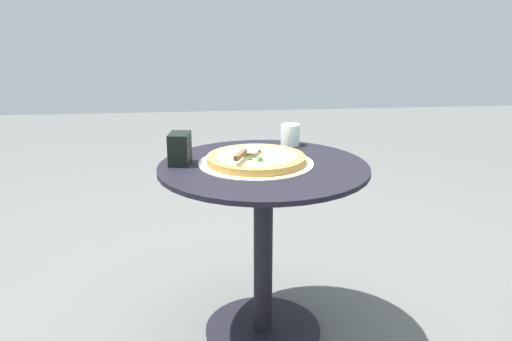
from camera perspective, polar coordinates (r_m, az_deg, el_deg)
ground_plane at (r=2.27m, az=0.75°, el=-17.23°), size 10.00×10.00×0.00m
patio_table at (r=2.03m, az=0.81°, el=-5.58°), size 0.80×0.80×0.73m
pizza_on_tray at (r=1.97m, az=0.00°, el=1.23°), size 0.44×0.44×0.05m
pizza_server at (r=1.91m, az=-1.30°, el=2.04°), size 0.12×0.21×0.02m
drinking_cup at (r=2.24m, az=3.81°, el=3.96°), size 0.08×0.08×0.09m
napkin_dispenser at (r=1.97m, az=-8.41°, el=2.40°), size 0.09×0.12×0.12m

